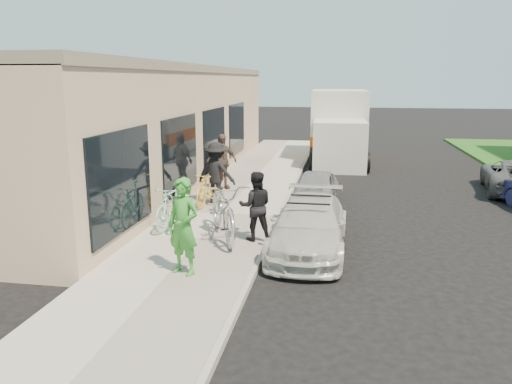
{
  "coord_description": "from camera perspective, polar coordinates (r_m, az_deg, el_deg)",
  "views": [
    {
      "loc": [
        1.14,
        -9.87,
        3.75
      ],
      "look_at": [
        -0.87,
        1.85,
        1.05
      ],
      "focal_mm": 35.0,
      "sensor_mm": 36.0,
      "label": 1
    }
  ],
  "objects": [
    {
      "name": "cruiser_bike_b",
      "position": [
        12.53,
        -8.26,
        -1.85
      ],
      "size": [
        0.64,
        1.77,
        0.92
      ],
      "primitive_type": "imported",
      "rotation": [
        0.0,
        0.0,
        -0.01
      ],
      "color": "#94DDC3",
      "rests_on": "sidewalk"
    },
    {
      "name": "cruiser_bike_c",
      "position": [
        14.57,
        -5.51,
        0.43
      ],
      "size": [
        0.68,
        1.7,
        1.0
      ],
      "primitive_type": "imported",
      "rotation": [
        0.0,
        0.0,
        -0.13
      ],
      "color": "gold",
      "rests_on": "sidewalk"
    },
    {
      "name": "tandem_bike",
      "position": [
        11.51,
        -3.72,
        -1.95
      ],
      "size": [
        1.86,
        2.72,
        1.35
      ],
      "primitive_type": "imported",
      "rotation": [
        0.0,
        0.0,
        0.41
      ],
      "color": "silver",
      "rests_on": "sidewalk"
    },
    {
      "name": "bystander_b",
      "position": [
        16.64,
        -3.95,
        3.49
      ],
      "size": [
        1.13,
        1.01,
        1.84
      ],
      "primitive_type": "imported",
      "rotation": [
        0.0,
        0.0,
        0.65
      ],
      "color": "brown",
      "rests_on": "sidewalk"
    },
    {
      "name": "storefront",
      "position": [
        19.04,
        -9.98,
        7.69
      ],
      "size": [
        3.6,
        20.0,
        4.22
      ],
      "color": "#CBAC8C",
      "rests_on": "ground"
    },
    {
      "name": "ground",
      "position": [
        10.62,
        2.97,
        -7.9
      ],
      "size": [
        120.0,
        120.0,
        0.0
      ],
      "primitive_type": "plane",
      "color": "black",
      "rests_on": "ground"
    },
    {
      "name": "sedan_white",
      "position": [
        11.14,
        6.1,
        -3.83
      ],
      "size": [
        1.69,
        4.0,
        1.19
      ],
      "rotation": [
        0.0,
        0.0,
        -0.02
      ],
      "color": "silver",
      "rests_on": "ground"
    },
    {
      "name": "woman_rider",
      "position": [
        9.39,
        -8.31,
        -3.92
      ],
      "size": [
        0.79,
        0.65,
        1.84
      ],
      "primitive_type": "imported",
      "rotation": [
        0.0,
        0.0,
        -0.37
      ],
      "color": "#348E2F",
      "rests_on": "sidewalk"
    },
    {
      "name": "bystander_a",
      "position": [
        14.72,
        -4.57,
        2.19
      ],
      "size": [
        1.28,
        0.9,
        1.81
      ],
      "primitive_type": "imported",
      "rotation": [
        0.0,
        0.0,
        2.93
      ],
      "color": "black",
      "rests_on": "sidewalk"
    },
    {
      "name": "curb",
      "position": [
        13.48,
        2.59,
        -3.09
      ],
      "size": [
        0.12,
        34.0,
        0.13
      ],
      "primitive_type": "cube",
      "color": "#9C978F",
      "rests_on": "ground"
    },
    {
      "name": "sandwich_board",
      "position": [
        18.07,
        -4.9,
        3.09
      ],
      "size": [
        0.77,
        0.78,
        1.12
      ],
      "rotation": [
        0.0,
        0.0,
        0.15
      ],
      "color": "black",
      "rests_on": "sidewalk"
    },
    {
      "name": "sidewalk",
      "position": [
        13.75,
        -3.84,
        -2.74
      ],
      "size": [
        3.0,
        34.0,
        0.15
      ],
      "primitive_type": "cube",
      "color": "#B0AB9E",
      "rests_on": "ground"
    },
    {
      "name": "man_standing",
      "position": [
        11.28,
        -0.05,
        -1.62
      ],
      "size": [
        0.88,
        0.75,
        1.59
      ],
      "primitive_type": "imported",
      "rotation": [
        0.0,
        0.0,
        3.35
      ],
      "color": "black",
      "rests_on": "sidewalk"
    },
    {
      "name": "cruiser_bike_a",
      "position": [
        12.52,
        -9.55,
        -1.52
      ],
      "size": [
        0.7,
        1.85,
        1.09
      ],
      "primitive_type": "imported",
      "rotation": [
        0.0,
        0.0,
        -0.11
      ],
      "color": "#94DDC3",
      "rests_on": "sidewalk"
    },
    {
      "name": "bike_rack",
      "position": [
        13.04,
        -9.3,
        -0.95
      ],
      "size": [
        0.21,
        0.62,
        0.9
      ],
      "rotation": [
        0.0,
        0.0,
        0.26
      ],
      "color": "black",
      "rests_on": "sidewalk"
    },
    {
      "name": "moving_truck",
      "position": [
        23.73,
        9.37,
        7.03
      ],
      "size": [
        2.7,
        6.69,
        3.25
      ],
      "rotation": [
        0.0,
        0.0,
        0.04
      ],
      "color": "silver",
      "rests_on": "ground"
    },
    {
      "name": "sedan_silver",
      "position": [
        14.92,
        6.81,
        0.27
      ],
      "size": [
        1.45,
        3.23,
        1.08
      ],
      "primitive_type": "imported",
      "rotation": [
        0.0,
        0.0,
        -0.06
      ],
      "color": "#9C9BA0",
      "rests_on": "ground"
    }
  ]
}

